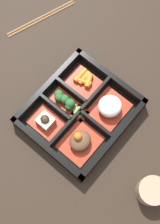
# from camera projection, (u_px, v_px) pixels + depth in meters

# --- Properties ---
(ground_plane) EXTENTS (3.00, 3.00, 0.00)m
(ground_plane) POSITION_uv_depth(u_px,v_px,m) (80.00, 115.00, 0.87)
(ground_plane) COLOR black
(bento_base) EXTENTS (0.28, 0.25, 0.01)m
(bento_base) POSITION_uv_depth(u_px,v_px,m) (80.00, 114.00, 0.87)
(bento_base) COLOR black
(bento_base) RESTS_ON ground_plane
(bento_rim) EXTENTS (0.28, 0.25, 0.04)m
(bento_rim) POSITION_uv_depth(u_px,v_px,m) (79.00, 112.00, 0.85)
(bento_rim) COLOR black
(bento_rim) RESTS_ON ground_plane
(bowl_rice) EXTENTS (0.10, 0.09, 0.05)m
(bowl_rice) POSITION_uv_depth(u_px,v_px,m) (110.00, 107.00, 0.85)
(bowl_rice) COLOR #B22D19
(bowl_rice) RESTS_ON bento_base
(bowl_stew) EXTENTS (0.10, 0.09, 0.05)m
(bowl_stew) POSITION_uv_depth(u_px,v_px,m) (80.00, 141.00, 0.82)
(bowl_stew) COLOR #B22D19
(bowl_stew) RESTS_ON bento_base
(bowl_carrots) EXTENTS (0.07, 0.09, 0.02)m
(bowl_carrots) POSITION_uv_depth(u_px,v_px,m) (84.00, 80.00, 0.89)
(bowl_carrots) COLOR #B22D19
(bowl_carrots) RESTS_ON bento_base
(bowl_greens) EXTENTS (0.05, 0.09, 0.03)m
(bowl_greens) POSITION_uv_depth(u_px,v_px,m) (64.00, 100.00, 0.86)
(bowl_greens) COLOR #B22D19
(bowl_greens) RESTS_ON bento_base
(bowl_tofu) EXTENTS (0.07, 0.09, 0.04)m
(bowl_tofu) POSITION_uv_depth(u_px,v_px,m) (46.00, 121.00, 0.84)
(bowl_tofu) COLOR #B22D19
(bowl_tofu) RESTS_ON bento_base
(bowl_pickles) EXTENTS (0.04, 0.04, 0.01)m
(bowl_pickles) POSITION_uv_depth(u_px,v_px,m) (79.00, 113.00, 0.86)
(bowl_pickles) COLOR #B22D19
(bowl_pickles) RESTS_ON bento_base
(tea_cup) EXTENTS (0.07, 0.07, 0.05)m
(tea_cup) POSITION_uv_depth(u_px,v_px,m) (152.00, 191.00, 0.78)
(tea_cup) COLOR gray
(tea_cup) RESTS_ON ground_plane
(chopsticks) EXTENTS (0.23, 0.09, 0.01)m
(chopsticks) POSITION_uv_depth(u_px,v_px,m) (41.00, 18.00, 0.97)
(chopsticks) COLOR brown
(chopsticks) RESTS_ON ground_plane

